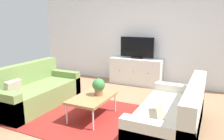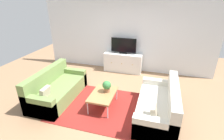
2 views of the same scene
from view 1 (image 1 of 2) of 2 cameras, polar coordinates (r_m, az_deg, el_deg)
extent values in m
plane|color=#997251|center=(4.22, -4.02, -11.59)|extent=(10.00, 10.00, 0.00)
cube|color=white|center=(6.20, 7.59, 9.13)|extent=(6.40, 0.12, 2.70)
cube|color=maroon|center=(4.10, -5.07, -12.29)|extent=(2.50, 1.90, 0.01)
cube|color=olive|center=(4.84, -18.82, -6.30)|extent=(0.89, 1.88, 0.42)
cube|color=olive|center=(5.02, -21.83, -3.31)|extent=(0.20, 1.88, 0.85)
cube|color=olive|center=(5.42, -12.63, -3.07)|extent=(0.89, 0.18, 0.57)
cube|color=olive|center=(4.29, -26.85, -8.50)|extent=(0.89, 0.18, 0.57)
cube|color=#B2A58C|center=(4.31, -24.30, -4.46)|extent=(0.15, 0.30, 0.31)
cube|color=beige|center=(3.62, 14.53, -12.61)|extent=(0.89, 1.88, 0.42)
cube|color=beige|center=(3.50, 20.36, -10.13)|extent=(0.20, 1.88, 0.85)
cube|color=beige|center=(4.37, 16.78, -7.23)|extent=(0.89, 0.18, 0.57)
cube|color=#B2A58C|center=(2.95, 11.55, -11.46)|extent=(0.16, 0.30, 0.31)
cube|color=#A37547|center=(3.98, -5.13, -7.15)|extent=(0.59, 0.92, 0.04)
cylinder|color=silver|center=(3.87, -11.65, -11.24)|extent=(0.03, 0.03, 0.36)
cylinder|color=silver|center=(3.60, -4.93, -12.89)|extent=(0.03, 0.03, 0.36)
cylinder|color=silver|center=(4.51, -5.18, -7.44)|extent=(0.03, 0.03, 0.36)
cylinder|color=silver|center=(4.29, 0.81, -8.50)|extent=(0.03, 0.03, 0.36)
cylinder|color=#936042|center=(4.01, -3.46, -5.78)|extent=(0.15, 0.15, 0.11)
sphere|color=#387A3D|center=(3.97, -3.49, -3.85)|extent=(0.23, 0.23, 0.23)
cube|color=white|center=(6.09, 6.25, -0.36)|extent=(1.43, 0.44, 0.72)
sphere|color=#B79338|center=(6.01, 1.93, -0.11)|extent=(0.03, 0.03, 0.03)
sphere|color=#B79338|center=(5.87, 5.51, -0.49)|extent=(0.03, 0.03, 0.03)
sphere|color=#B79338|center=(5.75, 9.25, -0.88)|extent=(0.03, 0.03, 0.03)
cube|color=black|center=(6.03, 6.40, 3.18)|extent=(0.28, 0.16, 0.04)
cube|color=black|center=(5.99, 6.47, 5.92)|extent=(0.93, 0.04, 0.54)
camera|label=2|loc=(1.24, -109.68, 51.79)|focal=27.33mm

